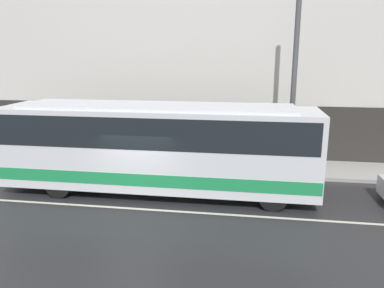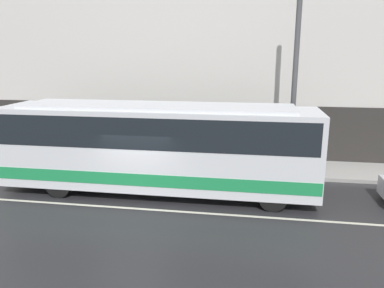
# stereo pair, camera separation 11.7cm
# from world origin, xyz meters

# --- Properties ---
(ground_plane) EXTENTS (60.00, 60.00, 0.00)m
(ground_plane) POSITION_xyz_m (0.00, 0.00, 0.00)
(ground_plane) COLOR #262628
(sidewalk) EXTENTS (60.00, 2.76, 0.16)m
(sidewalk) POSITION_xyz_m (0.00, 5.38, 0.08)
(sidewalk) COLOR #A09E99
(sidewalk) RESTS_ON ground_plane
(building_facade) EXTENTS (60.00, 0.35, 12.06)m
(building_facade) POSITION_xyz_m (0.00, 6.91, 5.82)
(building_facade) COLOR silver
(building_facade) RESTS_ON ground_plane
(lane_stripe) EXTENTS (54.00, 0.14, 0.01)m
(lane_stripe) POSITION_xyz_m (0.00, 0.00, 0.00)
(lane_stripe) COLOR beige
(lane_stripe) RESTS_ON ground_plane
(transit_bus) EXTENTS (11.86, 2.58, 3.42)m
(transit_bus) POSITION_xyz_m (0.42, 1.72, 1.93)
(transit_bus) COLOR silver
(transit_bus) RESTS_ON ground_plane
(utility_pole_near) EXTENTS (0.22, 0.22, 7.86)m
(utility_pole_near) POSITION_xyz_m (5.60, 4.44, 4.09)
(utility_pole_near) COLOR #4C4C4F
(utility_pole_near) RESTS_ON sidewalk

